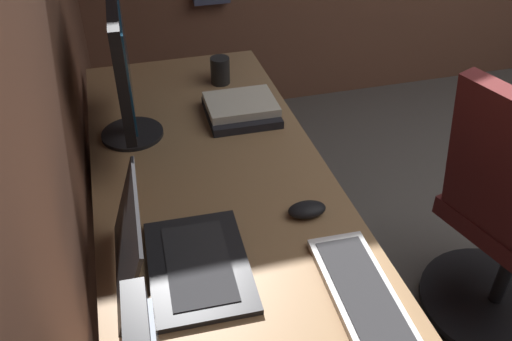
# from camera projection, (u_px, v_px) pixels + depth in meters

# --- Properties ---
(desk) EXTENTS (2.27, 0.69, 0.73)m
(desk) POSITION_uv_depth(u_px,v_px,m) (237.00, 262.00, 1.38)
(desk) COLOR #936D47
(desk) RESTS_ON ground
(drawer_pedestal) EXTENTS (0.40, 0.51, 0.69)m
(drawer_pedestal) POSITION_uv_depth(u_px,v_px,m) (197.00, 221.00, 1.99)
(drawer_pedestal) COLOR #936D47
(drawer_pedestal) RESTS_ON ground
(monitor_primary) EXTENTS (0.50, 0.20, 0.45)m
(monitor_primary) POSITION_uv_depth(u_px,v_px,m) (122.00, 63.00, 1.61)
(monitor_primary) COLOR black
(monitor_primary) RESTS_ON desk
(laptop_leftmost) EXTENTS (0.35, 0.32, 0.23)m
(laptop_leftmost) POSITION_uv_depth(u_px,v_px,m) (171.00, 256.00, 1.24)
(laptop_leftmost) COLOR black
(laptop_leftmost) RESTS_ON desk
(keyboard_main) EXTENTS (0.42, 0.16, 0.02)m
(keyboard_main) POSITION_uv_depth(u_px,v_px,m) (366.00, 301.00, 1.19)
(keyboard_main) COLOR silver
(keyboard_main) RESTS_ON desk
(mouse_spare) EXTENTS (0.06, 0.10, 0.03)m
(mouse_spare) POSITION_uv_depth(u_px,v_px,m) (307.00, 210.00, 1.43)
(mouse_spare) COLOR black
(mouse_spare) RESTS_ON desk
(book_stack_near) EXTENTS (0.24, 0.24, 0.06)m
(book_stack_near) POSITION_uv_depth(u_px,v_px,m) (241.00, 109.00, 1.85)
(book_stack_near) COLOR black
(book_stack_near) RESTS_ON desk
(coffee_mug) EXTENTS (0.11, 0.07, 0.10)m
(coffee_mug) POSITION_uv_depth(u_px,v_px,m) (220.00, 70.00, 2.03)
(coffee_mug) COLOR black
(coffee_mug) RESTS_ON desk
(office_chair) EXTENTS (0.56, 0.60, 0.97)m
(office_chair) POSITION_uv_depth(u_px,v_px,m) (511.00, 228.00, 1.80)
(office_chair) COLOR maroon
(office_chair) RESTS_ON ground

